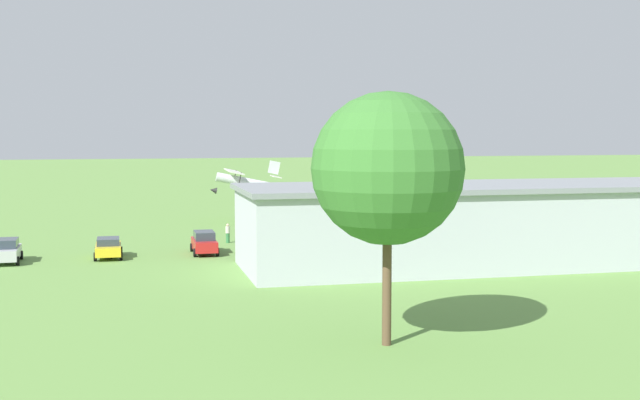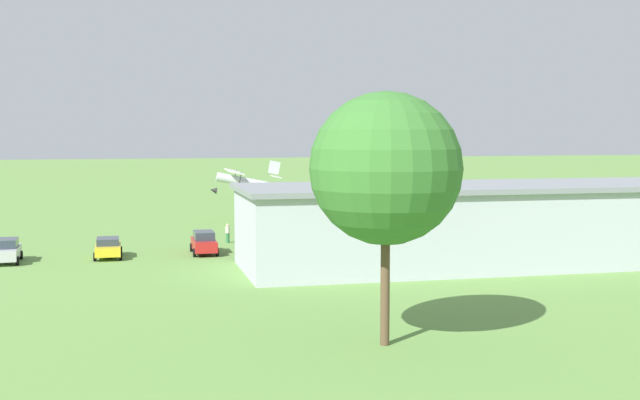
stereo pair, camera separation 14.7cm
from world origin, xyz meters
name	(u,v)px [view 2 (the right image)]	position (x,y,z in m)	size (l,w,h in m)	color
ground_plane	(304,214)	(0.00, 0.00, 0.00)	(400.00, 400.00, 0.00)	#608C42
hangar	(495,224)	(-5.19, 37.50, 2.87)	(36.39, 11.25, 5.71)	#B7BCC6
biplane	(245,182)	(7.80, 6.45, 4.22)	(7.43, 7.91, 3.95)	silver
car_red	(204,242)	(14.27, 27.58, 0.89)	(1.94, 4.31, 1.74)	red
car_yellow	(108,247)	(21.42, 27.93, 0.79)	(2.07, 4.07, 1.50)	gold
car_silver	(7,250)	(28.44, 28.48, 0.88)	(1.93, 4.20, 1.73)	#B7B7BC
person_near_hangar_door	(594,223)	(-22.62, 22.60, 0.84)	(0.54, 0.54, 1.68)	beige
person_by_parked_cars	(580,224)	(-20.60, 23.48, 0.89)	(0.48, 0.48, 1.77)	#33723F
person_walking_on_apron	(228,233)	(11.68, 21.84, 0.81)	(0.53, 0.53, 1.63)	#33723F
person_at_fence_line	(268,234)	(8.44, 23.31, 0.86)	(0.44, 0.44, 1.71)	#3F3F47
tree_behind_hangar_left	(386,169)	(9.39, 56.67, 7.78)	(6.68, 6.68, 11.13)	brown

